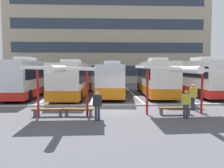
# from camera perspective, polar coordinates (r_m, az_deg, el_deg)

# --- Properties ---
(ground_plane) EXTENTS (160.00, 160.00, 0.00)m
(ground_plane) POSITION_cam_1_polar(r_m,az_deg,el_deg) (15.20, 2.10, -6.55)
(ground_plane) COLOR #515156
(terminal_building) EXTENTS (36.39, 14.34, 23.08)m
(terminal_building) POSITION_cam_1_polar(r_m,az_deg,el_deg) (46.96, -1.09, 13.29)
(terminal_building) COLOR tan
(terminal_building) RESTS_ON ground
(coach_bus_0) EXTENTS (2.57, 11.85, 3.81)m
(coach_bus_0) POSITION_cam_1_polar(r_m,az_deg,el_deg) (24.10, -19.93, 1.52)
(coach_bus_0) COLOR silver
(coach_bus_0) RESTS_ON ground
(coach_bus_1) EXTENTS (3.03, 11.55, 3.56)m
(coach_bus_1) POSITION_cam_1_polar(r_m,az_deg,el_deg) (22.40, -9.69, 1.11)
(coach_bus_1) COLOR silver
(coach_bus_1) RESTS_ON ground
(coach_bus_2) EXTENTS (3.63, 11.19, 3.45)m
(coach_bus_2) POSITION_cam_1_polar(r_m,az_deg,el_deg) (23.08, 0.36, 1.11)
(coach_bus_2) COLOR silver
(coach_bus_2) RESTS_ON ground
(coach_bus_3) EXTENTS (3.00, 10.18, 3.74)m
(coach_bus_3) POSITION_cam_1_polar(r_m,az_deg,el_deg) (22.98, 10.89, 1.42)
(coach_bus_3) COLOR silver
(coach_bus_3) RESTS_ON ground
(coach_bus_4) EXTENTS (3.04, 10.67, 3.83)m
(coach_bus_4) POSITION_cam_1_polar(r_m,az_deg,el_deg) (24.69, 20.63, 1.58)
(coach_bus_4) COLOR silver
(coach_bus_4) RESTS_ON ground
(lane_stripe_0) EXTENTS (0.16, 14.00, 0.01)m
(lane_stripe_0) POSITION_cam_1_polar(r_m,az_deg,el_deg) (25.51, -23.72, -2.48)
(lane_stripe_0) COLOR white
(lane_stripe_0) RESTS_ON ground
(lane_stripe_1) EXTENTS (0.16, 14.00, 0.01)m
(lane_stripe_1) POSITION_cam_1_polar(r_m,az_deg,el_deg) (24.33, -14.51, -2.57)
(lane_stripe_1) COLOR white
(lane_stripe_1) RESTS_ON ground
(lane_stripe_2) EXTENTS (0.16, 14.00, 0.01)m
(lane_stripe_2) POSITION_cam_1_polar(r_m,az_deg,el_deg) (23.82, -4.65, -2.59)
(lane_stripe_2) COLOR white
(lane_stripe_2) RESTS_ON ground
(lane_stripe_3) EXTENTS (0.16, 14.00, 0.01)m
(lane_stripe_3) POSITION_cam_1_polar(r_m,az_deg,el_deg) (24.04, 5.34, -2.53)
(lane_stripe_3) COLOR white
(lane_stripe_3) RESTS_ON ground
(lane_stripe_4) EXTENTS (0.16, 14.00, 0.01)m
(lane_stripe_4) POSITION_cam_1_polar(r_m,az_deg,el_deg) (24.95, 14.86, -2.40)
(lane_stripe_4) COLOR white
(lane_stripe_4) RESTS_ON ground
(lane_stripe_5) EXTENTS (0.16, 14.00, 0.01)m
(lane_stripe_5) POSITION_cam_1_polar(r_m,az_deg,el_deg) (26.50, 23.49, -2.23)
(lane_stripe_5) COLOR white
(lane_stripe_5) RESTS_ON ground
(waiting_shelter_0) EXTENTS (3.84, 4.40, 2.96)m
(waiting_shelter_0) POSITION_cam_1_polar(r_m,az_deg,el_deg) (12.93, -12.79, 3.61)
(waiting_shelter_0) COLOR red
(waiting_shelter_0) RESTS_ON ground
(bench_0) EXTENTS (1.77, 0.42, 0.45)m
(bench_0) POSITION_cam_1_polar(r_m,az_deg,el_deg) (13.68, -16.11, -6.51)
(bench_0) COLOR brown
(bench_0) RESTS_ON ground
(bench_1) EXTENTS (1.79, 0.64, 0.45)m
(bench_1) POSITION_cam_1_polar(r_m,az_deg,el_deg) (13.35, -8.55, -6.65)
(bench_1) COLOR brown
(bench_1) RESTS_ON ground
(waiting_shelter_1) EXTENTS (4.36, 5.01, 2.98)m
(waiting_shelter_1) POSITION_cam_1_polar(r_m,az_deg,el_deg) (13.69, 16.20, 3.50)
(waiting_shelter_1) COLOR red
(waiting_shelter_1) RESTS_ON ground
(bench_2) EXTENTS (1.97, 0.46, 0.45)m
(bench_2) POSITION_cam_1_polar(r_m,az_deg,el_deg) (14.14, 15.69, -6.13)
(bench_2) COLOR brown
(bench_2) RESTS_ON ground
(platform_kerb) EXTENTS (44.00, 0.24, 0.12)m
(platform_kerb) POSITION_cam_1_polar(r_m,az_deg,el_deg) (16.61, 1.69, -5.41)
(platform_kerb) COLOR #ADADA8
(platform_kerb) RESTS_ON ground
(waiting_passenger_0) EXTENTS (0.50, 0.33, 1.61)m
(waiting_passenger_0) POSITION_cam_1_polar(r_m,az_deg,el_deg) (13.12, 18.38, -4.43)
(waiting_passenger_0) COLOR #33384C
(waiting_passenger_0) RESTS_ON ground
(waiting_passenger_1) EXTENTS (0.37, 0.54, 1.73)m
(waiting_passenger_1) POSITION_cam_1_polar(r_m,az_deg,el_deg) (15.86, 19.98, -2.68)
(waiting_passenger_1) COLOR #33384C
(waiting_passenger_1) RESTS_ON ground
(waiting_passenger_2) EXTENTS (0.50, 0.33, 1.59)m
(waiting_passenger_2) POSITION_cam_1_polar(r_m,az_deg,el_deg) (12.02, -3.78, -5.08)
(waiting_passenger_2) COLOR #33384C
(waiting_passenger_2) RESTS_ON ground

